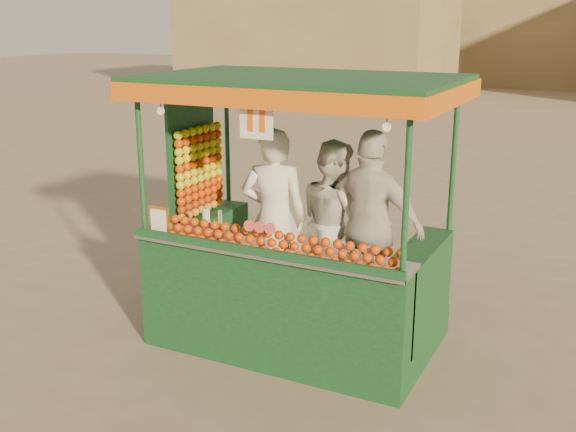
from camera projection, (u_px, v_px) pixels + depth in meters
The scene contains 7 objects.
ground at pixel (319, 332), 6.73m from camera, with size 90.00×90.00×0.00m, color #776555.
building_left at pixel (318, 20), 26.94m from camera, with size 10.00×6.00×6.00m, color #958055.
building_center at pixel (537, 9), 32.38m from camera, with size 14.00×7.00×7.00m, color #958055.
juice_cart at pixel (287, 262), 6.31m from camera, with size 2.77×1.80×2.52m.
vendor_left at pixel (274, 218), 6.47m from camera, with size 0.73×0.58×1.74m.
vendor_middle at pixel (335, 223), 6.53m from camera, with size 0.99×0.99×1.62m.
vendor_right at pixel (371, 226), 6.19m from camera, with size 1.08×0.57×1.77m.
Camera 1 is at (2.48, -5.63, 2.98)m, focal length 42.26 mm.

